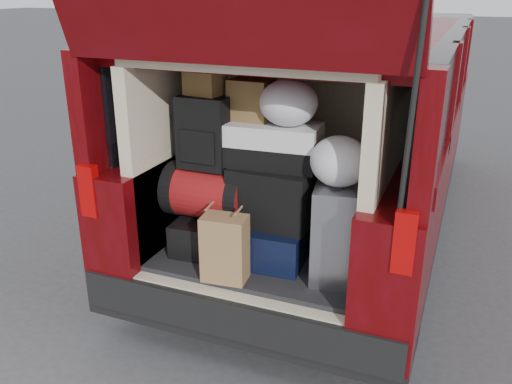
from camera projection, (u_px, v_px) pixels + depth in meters
ground at (255, 345)px, 3.37m from camera, size 80.00×80.00×0.00m
minivan at (336, 132)px, 4.65m from camera, size 1.90×5.35×2.77m
load_floor at (271, 285)px, 3.51m from camera, size 1.24×1.05×0.55m
black_hardshell at (212, 230)px, 3.40m from camera, size 0.41×0.54×0.20m
navy_hardshell at (273, 238)px, 3.27m from camera, size 0.45×0.54×0.23m
silver_roller at (335, 231)px, 2.99m from camera, size 0.29×0.40×0.55m
kraft_bag at (225, 248)px, 2.97m from camera, size 0.26×0.18×0.38m
red_duffel at (208, 192)px, 3.28m from camera, size 0.51×0.34×0.33m
black_soft_case at (272, 196)px, 3.14m from camera, size 0.49×0.31×0.34m
backpack at (204, 132)px, 3.14m from camera, size 0.30×0.18×0.42m
twotone_duffel at (272, 145)px, 3.10m from camera, size 0.57×0.32×0.25m
grocery_sack_lower at (205, 78)px, 3.08m from camera, size 0.23×0.20×0.19m
grocery_sack_upper at (252, 99)px, 3.10m from camera, size 0.24×0.20×0.23m
plastic_bag_center at (289, 103)px, 2.95m from camera, size 0.34×0.32×0.26m
plastic_bag_right at (340, 161)px, 2.82m from camera, size 0.32×0.30×0.27m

